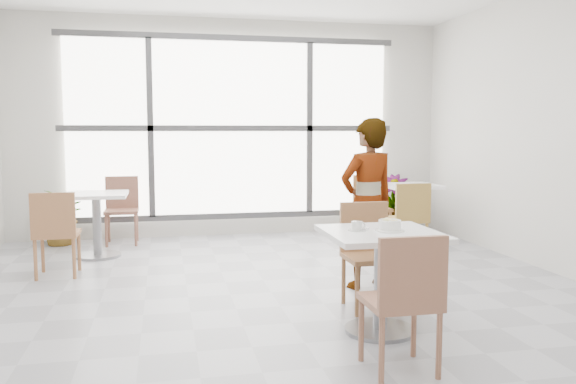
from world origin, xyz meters
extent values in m
plane|color=#9E9EA5|center=(0.00, 0.00, 0.00)|extent=(7.00, 7.00, 0.00)
plane|color=silver|center=(0.00, 3.50, 1.50)|extent=(6.00, 0.00, 6.00)
plane|color=silver|center=(0.00, -3.50, 1.50)|extent=(6.00, 0.00, 6.00)
cube|color=white|center=(0.00, 3.44, 1.50)|extent=(4.40, 0.04, 2.40)
cube|color=#3F3F42|center=(0.00, 3.41, 1.50)|extent=(4.60, 0.05, 0.08)
cube|color=#3F3F42|center=(-1.10, 3.41, 1.50)|extent=(0.08, 0.05, 2.40)
cube|color=#3F3F42|center=(1.10, 3.41, 1.50)|extent=(0.08, 0.05, 2.40)
cube|color=#3F3F42|center=(0.00, 3.41, 0.28)|extent=(4.60, 0.05, 0.08)
cube|color=#3F3F42|center=(0.00, 3.41, 2.72)|extent=(4.60, 0.05, 0.08)
cube|color=white|center=(0.59, -0.77, 0.73)|extent=(0.80, 0.80, 0.04)
cylinder|color=slate|center=(0.59, -0.77, 0.35)|extent=(0.10, 0.10, 0.71)
cylinder|color=slate|center=(0.59, -0.77, 0.01)|extent=(0.52, 0.52, 0.03)
cube|color=#956049|center=(0.46, -1.44, 0.43)|extent=(0.42, 0.42, 0.04)
cube|color=#956049|center=(0.46, -1.63, 0.66)|extent=(0.42, 0.04, 0.42)
cylinder|color=#956049|center=(0.64, -1.26, 0.21)|extent=(0.04, 0.04, 0.41)
cylinder|color=#956049|center=(0.64, -1.62, 0.21)|extent=(0.04, 0.04, 0.41)
cylinder|color=#956049|center=(0.28, -1.26, 0.21)|extent=(0.04, 0.04, 0.41)
cylinder|color=#956049|center=(0.28, -1.62, 0.21)|extent=(0.04, 0.04, 0.41)
cube|color=#915F3A|center=(0.72, -0.21, 0.43)|extent=(0.42, 0.42, 0.04)
cube|color=#915F3A|center=(0.72, -0.02, 0.66)|extent=(0.42, 0.04, 0.42)
cylinder|color=#915F3A|center=(0.54, -0.39, 0.21)|extent=(0.04, 0.04, 0.41)
cylinder|color=#915F3A|center=(0.54, -0.03, 0.21)|extent=(0.04, 0.04, 0.41)
cylinder|color=#915F3A|center=(0.90, -0.39, 0.21)|extent=(0.04, 0.04, 0.41)
cylinder|color=#915F3A|center=(0.90, -0.03, 0.21)|extent=(0.04, 0.04, 0.41)
cylinder|color=white|center=(0.65, -0.78, 0.76)|extent=(0.21, 0.21, 0.01)
cylinder|color=white|center=(0.65, -0.78, 0.80)|extent=(0.16, 0.16, 0.07)
torus|color=white|center=(0.65, -0.78, 0.83)|extent=(0.16, 0.16, 0.01)
cylinder|color=#D1B489|center=(0.65, -0.78, 0.80)|extent=(0.14, 0.14, 0.05)
cylinder|color=#F5E09E|center=(0.64, -0.77, 0.83)|extent=(0.03, 0.03, 0.02)
cylinder|color=beige|center=(0.61, -0.78, 0.83)|extent=(0.03, 0.03, 0.01)
cylinder|color=#F2E69C|center=(0.65, -0.73, 0.83)|extent=(0.03, 0.03, 0.02)
cylinder|color=beige|center=(0.65, -0.77, 0.83)|extent=(0.03, 0.03, 0.02)
cylinder|color=beige|center=(0.69, -0.80, 0.83)|extent=(0.03, 0.03, 0.01)
cylinder|color=beige|center=(0.68, -0.79, 0.83)|extent=(0.03, 0.03, 0.02)
cylinder|color=beige|center=(0.65, -0.77, 0.82)|extent=(0.03, 0.03, 0.02)
cylinder|color=beige|center=(0.66, -0.82, 0.83)|extent=(0.03, 0.03, 0.02)
cylinder|color=#EEE899|center=(0.62, -0.81, 0.83)|extent=(0.03, 0.03, 0.02)
cylinder|color=beige|center=(0.65, -0.78, 0.83)|extent=(0.03, 0.03, 0.02)
cylinder|color=beige|center=(0.63, -0.77, 0.83)|extent=(0.03, 0.03, 0.02)
cylinder|color=beige|center=(0.67, -0.79, 0.83)|extent=(0.03, 0.03, 0.01)
cylinder|color=#F0E49B|center=(0.64, -0.77, 0.83)|extent=(0.03, 0.03, 0.02)
cylinder|color=beige|center=(0.67, -0.79, 0.83)|extent=(0.03, 0.03, 0.02)
cylinder|color=silver|center=(0.43, -0.71, 0.75)|extent=(0.13, 0.13, 0.01)
cylinder|color=silver|center=(0.43, -0.71, 0.79)|extent=(0.08, 0.08, 0.06)
torus|color=silver|center=(0.47, -0.71, 0.79)|extent=(0.05, 0.01, 0.05)
cylinder|color=black|center=(0.43, -0.71, 0.81)|extent=(0.07, 0.07, 0.00)
cube|color=#A8A8AD|center=(0.48, -0.73, 0.76)|extent=(0.09, 0.05, 0.00)
sphere|color=#A8A8AD|center=(0.51, -0.71, 0.76)|extent=(0.02, 0.02, 0.02)
imported|color=black|center=(0.92, 0.43, 0.79)|extent=(0.66, 0.53, 1.59)
cube|color=white|center=(-1.71, 2.35, 0.73)|extent=(0.70, 0.70, 0.04)
cylinder|color=gray|center=(-1.71, 2.35, 0.35)|extent=(0.10, 0.10, 0.71)
cylinder|color=gray|center=(-1.71, 2.35, 0.01)|extent=(0.52, 0.52, 0.03)
cube|color=white|center=(2.30, 2.62, 0.73)|extent=(0.70, 0.70, 0.04)
cylinder|color=gray|center=(2.30, 2.62, 0.35)|extent=(0.10, 0.10, 0.71)
cylinder|color=gray|center=(2.30, 2.62, 0.01)|extent=(0.52, 0.52, 0.03)
cube|color=#A06741|center=(-2.01, 1.50, 0.43)|extent=(0.42, 0.42, 0.04)
cube|color=#A06741|center=(-2.01, 1.31, 0.66)|extent=(0.42, 0.04, 0.42)
cylinder|color=#A06741|center=(-1.83, 1.68, 0.21)|extent=(0.04, 0.04, 0.41)
cylinder|color=#A06741|center=(-1.83, 1.32, 0.21)|extent=(0.04, 0.04, 0.41)
cylinder|color=#A06741|center=(-2.19, 1.68, 0.21)|extent=(0.04, 0.04, 0.41)
cylinder|color=#A06741|center=(-2.19, 1.32, 0.21)|extent=(0.04, 0.04, 0.41)
cube|color=#8A5745|center=(-1.48, 3.09, 0.43)|extent=(0.42, 0.42, 0.04)
cube|color=#8A5745|center=(-1.48, 3.28, 0.66)|extent=(0.42, 0.04, 0.42)
cylinder|color=#8A5745|center=(-1.66, 2.91, 0.21)|extent=(0.04, 0.04, 0.41)
cylinder|color=#8A5745|center=(-1.66, 3.27, 0.21)|extent=(0.04, 0.04, 0.41)
cylinder|color=#8A5745|center=(-1.30, 2.91, 0.21)|extent=(0.04, 0.04, 0.41)
cylinder|color=#8A5745|center=(-1.30, 3.27, 0.21)|extent=(0.04, 0.04, 0.41)
cube|color=#A57E3A|center=(1.84, 1.68, 0.43)|extent=(0.42, 0.42, 0.04)
cube|color=#A57E3A|center=(1.84, 1.49, 0.66)|extent=(0.42, 0.04, 0.42)
cylinder|color=#A57E3A|center=(2.02, 1.86, 0.21)|extent=(0.04, 0.04, 0.41)
cylinder|color=#A57E3A|center=(2.02, 1.50, 0.21)|extent=(0.04, 0.04, 0.41)
cylinder|color=#A57E3A|center=(1.66, 1.86, 0.21)|extent=(0.04, 0.04, 0.41)
cylinder|color=#A57E3A|center=(1.66, 1.50, 0.21)|extent=(0.04, 0.04, 0.41)
cube|color=brown|center=(1.78, 2.63, 0.43)|extent=(0.42, 0.42, 0.04)
cube|color=brown|center=(1.78, 2.82, 0.66)|extent=(0.42, 0.04, 0.42)
cylinder|color=brown|center=(1.60, 2.45, 0.21)|extent=(0.04, 0.04, 0.41)
cylinder|color=brown|center=(1.60, 2.81, 0.21)|extent=(0.04, 0.04, 0.41)
cylinder|color=brown|center=(1.96, 2.45, 0.21)|extent=(0.04, 0.04, 0.41)
cylinder|color=brown|center=(1.96, 2.81, 0.21)|extent=(0.04, 0.04, 0.41)
imported|color=#587E3E|center=(-2.23, 3.20, 0.36)|extent=(0.83, 0.79, 0.73)
imported|color=#628448|center=(2.26, 3.15, 0.42)|extent=(0.60, 0.60, 0.84)
camera|label=1|loc=(-0.94, -4.73, 1.48)|focal=36.70mm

